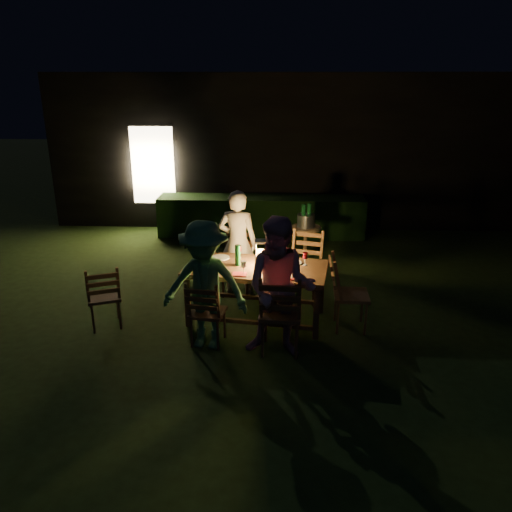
{
  "coord_description": "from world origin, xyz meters",
  "views": [
    {
      "loc": [
        -0.16,
        -6.2,
        3.12
      ],
      "look_at": [
        -0.44,
        0.15,
        0.82
      ],
      "focal_mm": 35.0,
      "sensor_mm": 36.0,
      "label": 1
    }
  ],
  "objects_px": {
    "chair_spare": "(105,307)",
    "person_opp_left": "(205,286)",
    "chair_far_right": "(304,279)",
    "dining_table": "(256,272)",
    "ice_bucket": "(306,221)",
    "person_house_side": "(238,243)",
    "lantern": "(261,254)",
    "side_table": "(306,231)",
    "chair_near_left": "(208,323)",
    "person_opp_right": "(280,288)",
    "chair_end": "(349,306)",
    "bottle_bucket_a": "(303,218)",
    "chair_near_right": "(280,327)",
    "bottle_table": "(238,255)",
    "bottle_bucket_b": "(309,217)",
    "chair_far_left": "(237,275)"
  },
  "relations": [
    {
      "from": "chair_near_right",
      "to": "person_opp_right",
      "type": "relative_size",
      "value": 0.64
    },
    {
      "from": "chair_near_left",
      "to": "chair_spare",
      "type": "relative_size",
      "value": 0.99
    },
    {
      "from": "dining_table",
      "to": "chair_far_right",
      "type": "xyz_separation_m",
      "value": [
        0.67,
        0.67,
        -0.37
      ]
    },
    {
      "from": "dining_table",
      "to": "bottle_bucket_b",
      "type": "distance_m",
      "value": 2.28
    },
    {
      "from": "dining_table",
      "to": "chair_end",
      "type": "bearing_deg",
      "value": -0.13
    },
    {
      "from": "person_opp_right",
      "to": "bottle_bucket_a",
      "type": "height_order",
      "value": "person_opp_right"
    },
    {
      "from": "chair_spare",
      "to": "bottle_table",
      "type": "height_order",
      "value": "bottle_table"
    },
    {
      "from": "bottle_bucket_a",
      "to": "bottle_bucket_b",
      "type": "bearing_deg",
      "value": 38.66
    },
    {
      "from": "chair_far_right",
      "to": "person_house_side",
      "type": "xyz_separation_m",
      "value": [
        -0.98,
        0.21,
        0.48
      ]
    },
    {
      "from": "chair_spare",
      "to": "chair_end",
      "type": "bearing_deg",
      "value": -20.29
    },
    {
      "from": "chair_near_left",
      "to": "chair_near_right",
      "type": "distance_m",
      "value": 0.9
    },
    {
      "from": "person_opp_right",
      "to": "chair_end",
      "type": "bearing_deg",
      "value": 46.38
    },
    {
      "from": "chair_near_left",
      "to": "person_house_side",
      "type": "bearing_deg",
      "value": 90.07
    },
    {
      "from": "person_opp_left",
      "to": "chair_end",
      "type": "bearing_deg",
      "value": 25.96
    },
    {
      "from": "bottle_table",
      "to": "side_table",
      "type": "height_order",
      "value": "bottle_table"
    },
    {
      "from": "ice_bucket",
      "to": "bottle_bucket_b",
      "type": "height_order",
      "value": "bottle_bucket_b"
    },
    {
      "from": "person_opp_right",
      "to": "bottle_table",
      "type": "xyz_separation_m",
      "value": [
        -0.56,
        0.92,
        0.06
      ]
    },
    {
      "from": "chair_end",
      "to": "chair_spare",
      "type": "relative_size",
      "value": 1.12
    },
    {
      "from": "chair_near_right",
      "to": "chair_far_right",
      "type": "bearing_deg",
      "value": 81.15
    },
    {
      "from": "person_opp_left",
      "to": "bottle_bucket_a",
      "type": "bearing_deg",
      "value": 74.48
    },
    {
      "from": "person_house_side",
      "to": "lantern",
      "type": "relative_size",
      "value": 4.55
    },
    {
      "from": "dining_table",
      "to": "chair_far_left",
      "type": "distance_m",
      "value": 0.97
    },
    {
      "from": "chair_near_right",
      "to": "chair_end",
      "type": "bearing_deg",
      "value": 39.58
    },
    {
      "from": "chair_spare",
      "to": "person_opp_left",
      "type": "relative_size",
      "value": 0.58
    },
    {
      "from": "chair_spare",
      "to": "side_table",
      "type": "bearing_deg",
      "value": 19.11
    },
    {
      "from": "lantern",
      "to": "side_table",
      "type": "xyz_separation_m",
      "value": [
        0.7,
        2.05,
        -0.3
      ]
    },
    {
      "from": "chair_near_left",
      "to": "chair_end",
      "type": "relative_size",
      "value": 0.88
    },
    {
      "from": "bottle_table",
      "to": "chair_near_right",
      "type": "bearing_deg",
      "value": -56.84
    },
    {
      "from": "person_house_side",
      "to": "lantern",
      "type": "height_order",
      "value": "person_house_side"
    },
    {
      "from": "chair_spare",
      "to": "bottle_bucket_a",
      "type": "xyz_separation_m",
      "value": [
        2.67,
        2.36,
        0.58
      ]
    },
    {
      "from": "chair_end",
      "to": "chair_near_right",
      "type": "bearing_deg",
      "value": -52.62
    },
    {
      "from": "chair_end",
      "to": "side_table",
      "type": "distance_m",
      "value": 2.35
    },
    {
      "from": "person_opp_left",
      "to": "chair_near_left",
      "type": "bearing_deg",
      "value": 90.02
    },
    {
      "from": "chair_far_right",
      "to": "dining_table",
      "type": "bearing_deg",
      "value": 60.39
    },
    {
      "from": "ice_bucket",
      "to": "person_house_side",
      "type": "bearing_deg",
      "value": -131.51
    },
    {
      "from": "chair_spare",
      "to": "person_opp_left",
      "type": "height_order",
      "value": "person_opp_left"
    },
    {
      "from": "person_opp_right",
      "to": "person_opp_left",
      "type": "bearing_deg",
      "value": -180.0
    },
    {
      "from": "bottle_bucket_a",
      "to": "chair_end",
      "type": "bearing_deg",
      "value": -77.23
    },
    {
      "from": "person_house_side",
      "to": "bottle_bucket_b",
      "type": "relative_size",
      "value": 4.97
    },
    {
      "from": "dining_table",
      "to": "lantern",
      "type": "distance_m",
      "value": 0.24
    },
    {
      "from": "chair_far_right",
      "to": "side_table",
      "type": "relative_size",
      "value": 1.49
    },
    {
      "from": "chair_end",
      "to": "dining_table",
      "type": "bearing_deg",
      "value": -97.46
    },
    {
      "from": "chair_near_left",
      "to": "person_opp_left",
      "type": "xyz_separation_m",
      "value": [
        -0.01,
        -0.05,
        0.52
      ]
    },
    {
      "from": "chair_far_left",
      "to": "chair_end",
      "type": "bearing_deg",
      "value": 151.92
    },
    {
      "from": "person_house_side",
      "to": "chair_near_right",
      "type": "bearing_deg",
      "value": 119.53
    },
    {
      "from": "chair_near_left",
      "to": "bottle_bucket_a",
      "type": "relative_size",
      "value": 2.83
    },
    {
      "from": "chair_near_left",
      "to": "lantern",
      "type": "xyz_separation_m",
      "value": [
        0.62,
        0.73,
        0.65
      ]
    },
    {
      "from": "chair_far_left",
      "to": "chair_end",
      "type": "distance_m",
      "value": 1.85
    },
    {
      "from": "lantern",
      "to": "chair_near_right",
      "type": "bearing_deg",
      "value": -73.06
    },
    {
      "from": "chair_spare",
      "to": "bottle_table",
      "type": "xyz_separation_m",
      "value": [
        1.72,
        0.35,
        0.63
      ]
    }
  ]
}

